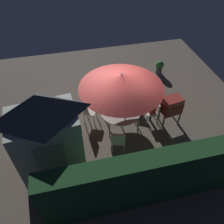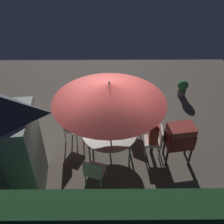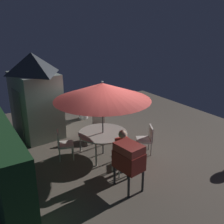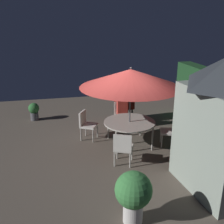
{
  "view_description": "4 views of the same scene",
  "coord_description": "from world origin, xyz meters",
  "px_view_note": "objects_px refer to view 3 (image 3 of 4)",
  "views": [
    {
      "loc": [
        1.61,
        6.24,
        6.45
      ],
      "look_at": [
        0.28,
        0.62,
        0.83
      ],
      "focal_mm": 36.35,
      "sensor_mm": 36.0,
      "label": 1
    },
    {
      "loc": [
        -0.09,
        5.73,
        5.42
      ],
      "look_at": [
        -0.13,
        -0.13,
        0.96
      ],
      "focal_mm": 40.91,
      "sensor_mm": 36.0,
      "label": 2
    },
    {
      "loc": [
        -6.28,
        4.0,
        3.92
      ],
      "look_at": [
        0.36,
        -0.11,
        1.16
      ],
      "focal_mm": 40.63,
      "sensor_mm": 36.0,
      "label": 3
    },
    {
      "loc": [
        7.08,
        -1.64,
        3.64
      ],
      "look_at": [
        0.03,
        -0.07,
        1.1
      ],
      "focal_mm": 43.51,
      "sensor_mm": 36.0,
      "label": 4
    }
  ],
  "objects_px": {
    "patio_table": "(103,134)",
    "patio_umbrella": "(102,91)",
    "bbq_grill": "(129,157)",
    "chair_far_side": "(147,138)",
    "chair_toward_house": "(63,143)",
    "chair_near_shed": "(124,157)",
    "potted_plant_by_shed": "(83,104)",
    "garden_shed": "(35,95)",
    "chair_toward_hedge": "(99,124)",
    "person_in_red": "(122,147)"
  },
  "relations": [
    {
      "from": "bbq_grill",
      "to": "chair_far_side",
      "type": "bearing_deg",
      "value": -52.41
    },
    {
      "from": "garden_shed",
      "to": "bbq_grill",
      "type": "xyz_separation_m",
      "value": [
        -4.39,
        -0.96,
        -0.67
      ]
    },
    {
      "from": "patio_umbrella",
      "to": "potted_plant_by_shed",
      "type": "relative_size",
      "value": 2.77
    },
    {
      "from": "chair_far_side",
      "to": "chair_toward_house",
      "type": "relative_size",
      "value": 1.0
    },
    {
      "from": "garden_shed",
      "to": "patio_table",
      "type": "height_order",
      "value": "garden_shed"
    },
    {
      "from": "garden_shed",
      "to": "chair_toward_hedge",
      "type": "xyz_separation_m",
      "value": [
        -1.39,
        -1.8,
        -1.0
      ]
    },
    {
      "from": "garden_shed",
      "to": "patio_umbrella",
      "type": "bearing_deg",
      "value": -152.89
    },
    {
      "from": "patio_table",
      "to": "chair_near_shed",
      "type": "height_order",
      "value": "chair_near_shed"
    },
    {
      "from": "patio_umbrella",
      "to": "garden_shed",
      "type": "bearing_deg",
      "value": 27.11
    },
    {
      "from": "chair_near_shed",
      "to": "potted_plant_by_shed",
      "type": "relative_size",
      "value": 0.87
    },
    {
      "from": "patio_umbrella",
      "to": "potted_plant_by_shed",
      "type": "xyz_separation_m",
      "value": [
        3.18,
        -0.84,
        -1.41
      ]
    },
    {
      "from": "patio_table",
      "to": "chair_toward_house",
      "type": "height_order",
      "value": "chair_toward_house"
    },
    {
      "from": "garden_shed",
      "to": "chair_toward_hedge",
      "type": "height_order",
      "value": "garden_shed"
    },
    {
      "from": "chair_toward_hedge",
      "to": "potted_plant_by_shed",
      "type": "height_order",
      "value": "potted_plant_by_shed"
    },
    {
      "from": "chair_toward_hedge",
      "to": "potted_plant_by_shed",
      "type": "xyz_separation_m",
      "value": [
        2.04,
        -0.35,
        0.1
      ]
    },
    {
      "from": "chair_near_shed",
      "to": "person_in_red",
      "type": "distance_m",
      "value": 0.28
    },
    {
      "from": "bbq_grill",
      "to": "chair_toward_house",
      "type": "xyz_separation_m",
      "value": [
        2.22,
        0.84,
        -0.33
      ]
    },
    {
      "from": "patio_table",
      "to": "potted_plant_by_shed",
      "type": "xyz_separation_m",
      "value": [
        3.18,
        -0.84,
        -0.06
      ]
    },
    {
      "from": "patio_table",
      "to": "patio_umbrella",
      "type": "bearing_deg",
      "value": -75.96
    },
    {
      "from": "bbq_grill",
      "to": "potted_plant_by_shed",
      "type": "height_order",
      "value": "bbq_grill"
    },
    {
      "from": "chair_far_side",
      "to": "chair_toward_hedge",
      "type": "relative_size",
      "value": 1.0
    },
    {
      "from": "patio_table",
      "to": "bbq_grill",
      "type": "xyz_separation_m",
      "value": [
        -1.85,
        0.34,
        0.17
      ]
    },
    {
      "from": "patio_table",
      "to": "chair_toward_hedge",
      "type": "height_order",
      "value": "chair_toward_hedge"
    },
    {
      "from": "garden_shed",
      "to": "person_in_red",
      "type": "xyz_separation_m",
      "value": [
        -3.74,
        -1.21,
        -0.74
      ]
    },
    {
      "from": "patio_umbrella",
      "to": "chair_toward_house",
      "type": "distance_m",
      "value": 1.95
    },
    {
      "from": "potted_plant_by_shed",
      "to": "person_in_red",
      "type": "height_order",
      "value": "person_in_red"
    },
    {
      "from": "potted_plant_by_shed",
      "to": "chair_near_shed",
      "type": "bearing_deg",
      "value": 168.17
    },
    {
      "from": "patio_table",
      "to": "person_in_red",
      "type": "bearing_deg",
      "value": 175.93
    },
    {
      "from": "bbq_grill",
      "to": "chair_near_shed",
      "type": "height_order",
      "value": "bbq_grill"
    },
    {
      "from": "chair_toward_hedge",
      "to": "potted_plant_by_shed",
      "type": "distance_m",
      "value": 2.07
    },
    {
      "from": "patio_umbrella",
      "to": "person_in_red",
      "type": "xyz_separation_m",
      "value": [
        -1.2,
        0.09,
        -1.25
      ]
    },
    {
      "from": "garden_shed",
      "to": "potted_plant_by_shed",
      "type": "height_order",
      "value": "garden_shed"
    },
    {
      "from": "chair_toward_hedge",
      "to": "chair_far_side",
      "type": "bearing_deg",
      "value": -158.92
    },
    {
      "from": "patio_umbrella",
      "to": "chair_toward_hedge",
      "type": "distance_m",
      "value": 1.96
    },
    {
      "from": "chair_far_side",
      "to": "chair_toward_house",
      "type": "distance_m",
      "value": 2.6
    },
    {
      "from": "patio_table",
      "to": "chair_toward_house",
      "type": "bearing_deg",
      "value": 72.39
    },
    {
      "from": "patio_umbrella",
      "to": "potted_plant_by_shed",
      "type": "distance_m",
      "value": 3.58
    },
    {
      "from": "patio_umbrella",
      "to": "chair_toward_hedge",
      "type": "bearing_deg",
      "value": -23.49
    },
    {
      "from": "chair_near_shed",
      "to": "chair_toward_hedge",
      "type": "bearing_deg",
      "value": -13.62
    },
    {
      "from": "chair_near_shed",
      "to": "potted_plant_by_shed",
      "type": "xyz_separation_m",
      "value": [
        4.47,
        -0.94,
        0.1
      ]
    },
    {
      "from": "chair_near_shed",
      "to": "garden_shed",
      "type": "bearing_deg",
      "value": 17.52
    },
    {
      "from": "chair_toward_hedge",
      "to": "potted_plant_by_shed",
      "type": "bearing_deg",
      "value": -9.66
    },
    {
      "from": "bbq_grill",
      "to": "chair_far_side",
      "type": "distance_m",
      "value": 1.96
    },
    {
      "from": "potted_plant_by_shed",
      "to": "garden_shed",
      "type": "bearing_deg",
      "value": 106.78
    },
    {
      "from": "chair_far_side",
      "to": "garden_shed",
      "type": "bearing_deg",
      "value": 37.89
    },
    {
      "from": "chair_toward_hedge",
      "to": "person_in_red",
      "type": "relative_size",
      "value": 0.71
    },
    {
      "from": "patio_table",
      "to": "potted_plant_by_shed",
      "type": "height_order",
      "value": "potted_plant_by_shed"
    },
    {
      "from": "chair_toward_hedge",
      "to": "potted_plant_by_shed",
      "type": "relative_size",
      "value": 0.87
    },
    {
      "from": "bbq_grill",
      "to": "chair_toward_hedge",
      "type": "distance_m",
      "value": 3.12
    },
    {
      "from": "garden_shed",
      "to": "chair_near_shed",
      "type": "bearing_deg",
      "value": -162.48
    }
  ]
}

